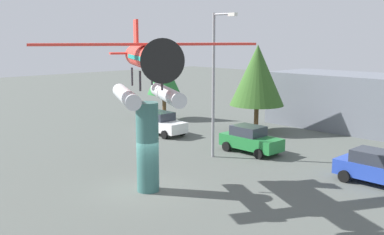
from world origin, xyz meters
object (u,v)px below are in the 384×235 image
Objects in this scene: streetlight_primary at (216,76)px; tree_east at (257,75)px; floatplane_monument at (147,68)px; car_near_white at (162,123)px; tree_west at (164,76)px; car_mid_green at (250,139)px; car_far_blue at (377,168)px; storefront_building at (353,101)px; display_pedestal at (148,147)px.

streetlight_primary is 1.29× the size of tree_east.
tree_east is (-5.34, 15.20, -1.54)m from floatplane_monument.
car_near_white is 7.66m from tree_west.
tree_east is at bearing 125.13° from car_mid_green.
car_far_blue is (8.64, -0.39, 0.00)m from car_mid_green.
floatplane_monument is 7.42m from streetlight_primary.
storefront_building is (9.14, 13.07, 1.39)m from car_near_white.
car_mid_green is at bearing 177.40° from car_far_blue.
floatplane_monument is at bearing -27.50° from display_pedestal.
tree_east is at bearing 111.19° from streetlight_primary.
display_pedestal is at bearing -42.43° from tree_west.
tree_west reaches higher than display_pedestal.
display_pedestal is at bearing -128.76° from car_far_blue.
tree_west is at bearing -149.64° from storefront_building.
tree_west is (-12.82, 6.63, -1.11)m from streetlight_primary.
display_pedestal is 1.05× the size of car_mid_green.
storefront_building is at bearing 91.38° from display_pedestal.
display_pedestal is at bearing -88.62° from storefront_building.
floatplane_monument reaches higher than display_pedestal.
floatplane_monument is 0.73× the size of storefront_building.
tree_west is at bearing 165.17° from floatplane_monument.
car_far_blue is at bearing 0.75° from car_near_white.
car_far_blue is (7.35, 9.16, -1.33)m from display_pedestal.
floatplane_monument reaches higher than car_far_blue.
tree_east is (-4.70, -6.86, 2.29)m from storefront_building.
car_near_white is at bearing -41.86° from tree_west.
car_mid_green is at bearing 97.71° from display_pedestal.
tree_west is (-5.20, 4.66, 3.15)m from car_near_white.
car_far_blue is 14.41m from tree_east.
floatplane_monument is at bearing -42.33° from tree_west.
floatplane_monument reaches higher than tree_west.
car_far_blue is (17.02, 0.22, 0.00)m from car_near_white.
car_mid_green is 14.52m from tree_west.
display_pedestal is at bearing -82.29° from car_mid_green.
streetlight_primary is at bearing -95.80° from storefront_building.
floatplane_monument is 1.68× the size of tree_west.
floatplane_monument is 20.38m from tree_west.
streetlight_primary reaches higher than floatplane_monument.
car_near_white is 8.94m from streetlight_primary.
car_far_blue is at bearing 79.37° from floatplane_monument.
car_near_white is 0.73× the size of tree_west.
storefront_building is (-0.64, 22.06, -3.83)m from floatplane_monument.
car_far_blue is at bearing -25.44° from tree_east.
car_far_blue is at bearing -2.60° from car_mid_green.
display_pedestal is 9.73m from car_mid_green.
car_near_white is 0.32× the size of storefront_building.
display_pedestal is 0.63× the size of tree_east.
streetlight_primary is 0.67× the size of storefront_building.
display_pedestal reaches higher than car_mid_green.
car_far_blue is 10.56m from streetlight_primary.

